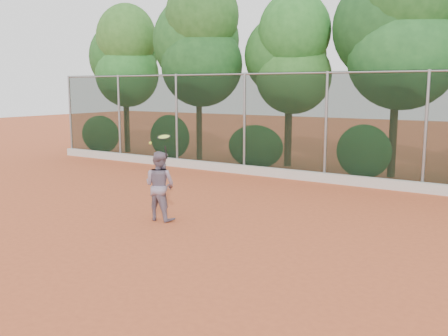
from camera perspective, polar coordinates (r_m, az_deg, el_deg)
The scene contains 7 objects.
ground at distance 10.40m, azimuth -3.00°, elevation -7.56°, with size 80.00×80.00×0.00m, color #BE532C.
concrete_curb at distance 16.25m, azimuth 11.15°, elevation -1.07°, with size 24.00×0.20×0.30m, color beige.
tennis_player at distance 11.41m, azimuth -7.34°, elevation -2.02°, with size 0.77×0.60×1.58m, color slate.
chainlink_fence at distance 16.20m, azimuth 11.58°, elevation 4.99°, with size 24.09×0.09×3.50m.
foliage_backdrop at distance 18.26m, azimuth 12.51°, elevation 13.40°, with size 23.70×3.63×7.55m.
tennis_racket at distance 11.07m, azimuth -6.86°, elevation 3.35°, with size 0.37×0.37×0.55m.
tennis_ball_in_flight at distance 12.20m, azimuth -8.42°, elevation 2.84°, with size 0.07×0.07×0.07m.
Camera 1 is at (5.82, -8.08, 3.00)m, focal length 40.00 mm.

